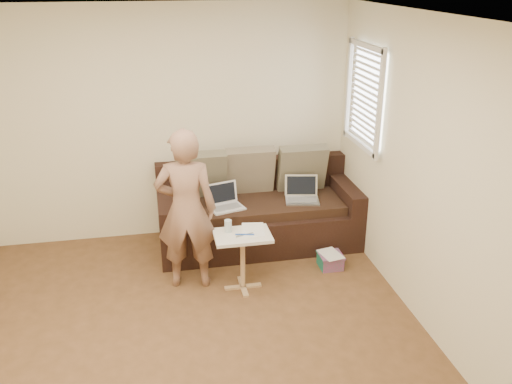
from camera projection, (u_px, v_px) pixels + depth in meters
floor at (194, 350)px, 4.48m from camera, size 4.50×4.50×0.00m
ceiling at (176, 20)px, 3.49m from camera, size 4.50×4.50×0.00m
wall_back at (170, 125)px, 6.03m from camera, size 4.00×0.00×4.00m
wall_right at (438, 186)px, 4.35m from camera, size 0.00×4.50×4.50m
window_blinds at (365, 96)px, 5.55m from camera, size 0.12×0.88×1.08m
sofa at (258, 208)px, 6.09m from camera, size 2.20×0.95×0.85m
pillow_left at (201, 175)px, 6.03m from camera, size 0.55×0.29×0.57m
pillow_mid at (250, 171)px, 6.16m from camera, size 0.55×0.27×0.57m
pillow_right at (302, 168)px, 6.23m from camera, size 0.55×0.28×0.57m
laptop_silver at (302, 201)px, 6.03m from camera, size 0.41×0.33×0.24m
laptop_white at (227, 209)px, 5.85m from camera, size 0.41×0.35×0.26m
person at (186, 210)px, 5.14m from camera, size 0.63×0.47×1.60m
side_table at (243, 261)px, 5.25m from camera, size 0.53×0.37×0.59m
drinking_glass at (228, 226)px, 5.17m from camera, size 0.07×0.07×0.12m
scissors at (245, 235)px, 5.11m from camera, size 0.19×0.12×0.02m
paper_on_table at (253, 229)px, 5.23m from camera, size 0.25×0.33×0.00m
striped_box at (330, 260)px, 5.70m from camera, size 0.25×0.25×0.16m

